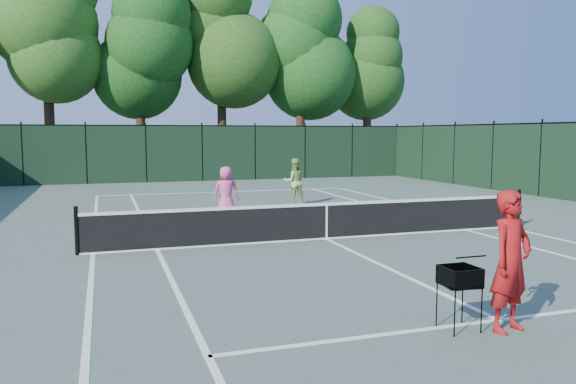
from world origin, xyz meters
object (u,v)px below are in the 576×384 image
object	(u,v)px
coach	(511,261)
player_green	(294,182)
ball_hopper	(460,277)
player_pink	(226,192)
loose_ball_midcourt	(479,277)

from	to	relation	value
coach	player_green	world-z (taller)	coach
player_green	ball_hopper	distance (m)	13.35
coach	player_green	bearing A→B (deg)	65.91
player_pink	ball_hopper	size ratio (longest dim) A/B	1.86
coach	loose_ball_midcourt	bearing A→B (deg)	43.60
player_pink	loose_ball_midcourt	xyz separation A→B (m)	(2.74, -8.77, -0.77)
loose_ball_midcourt	coach	bearing A→B (deg)	-119.06
ball_hopper	loose_ball_midcourt	bearing A→B (deg)	56.84
player_green	ball_hopper	bearing A→B (deg)	84.71
coach	player_green	xyz separation A→B (m)	(1.58, 13.39, -0.09)
coach	player_pink	world-z (taller)	coach
coach	ball_hopper	bearing A→B (deg)	142.47
ball_hopper	loose_ball_midcourt	world-z (taller)	ball_hopper
player_green	coach	bearing A→B (deg)	87.48
coach	loose_ball_midcourt	xyz separation A→B (m)	(1.30, 2.34, -0.91)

